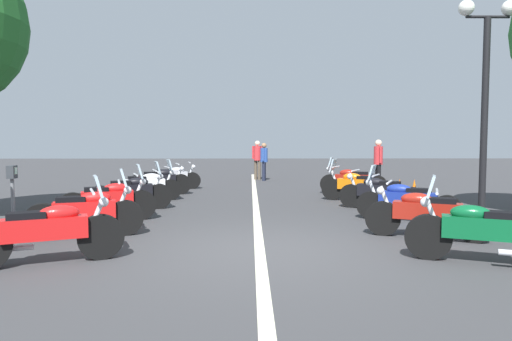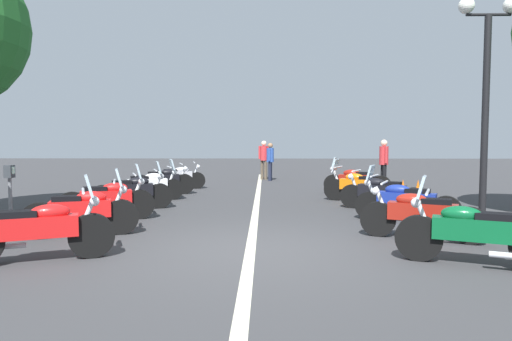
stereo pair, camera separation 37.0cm
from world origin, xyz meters
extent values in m
plane|color=#38383A|center=(0.00, 0.00, 0.00)|extent=(80.00, 80.00, 0.00)
cube|color=beige|center=(4.93, 0.00, 0.00)|extent=(22.97, 0.16, 0.01)
cylinder|color=black|center=(-0.52, 2.30, 0.32)|extent=(0.38, 0.65, 0.65)
cube|color=red|center=(-0.80, 2.96, 0.50)|extent=(0.69, 1.11, 0.30)
ellipsoid|color=red|center=(-0.73, 2.79, 0.70)|extent=(0.44, 0.58, 0.22)
cube|color=black|center=(-0.88, 3.16, 0.68)|extent=(0.43, 0.54, 0.12)
cylinder|color=silver|center=(-0.54, 2.35, 0.62)|extent=(0.18, 0.29, 0.58)
cylinder|color=silver|center=(-0.56, 2.39, 0.98)|extent=(0.59, 0.28, 0.04)
sphere|color=silver|center=(-0.50, 2.25, 0.82)|extent=(0.14, 0.14, 0.14)
cylinder|color=silver|center=(-0.80, 3.43, 0.23)|extent=(0.29, 0.54, 0.08)
cube|color=silver|center=(-0.52, 2.32, 1.05)|extent=(0.38, 0.25, 0.32)
cylinder|color=black|center=(1.13, 2.41, 0.32)|extent=(0.33, 0.65, 0.64)
cylinder|color=black|center=(0.71, 3.71, 0.32)|extent=(0.33, 0.65, 0.64)
cube|color=red|center=(0.92, 3.06, 0.50)|extent=(0.58, 1.07, 0.30)
ellipsoid|color=red|center=(0.98, 2.89, 0.70)|extent=(0.41, 0.57, 0.22)
cube|color=black|center=(0.85, 3.27, 0.68)|extent=(0.39, 0.54, 0.12)
cylinder|color=silver|center=(1.11, 2.47, 0.62)|extent=(0.15, 0.30, 0.58)
cylinder|color=silver|center=(1.10, 2.51, 0.98)|extent=(0.60, 0.23, 0.04)
sphere|color=silver|center=(1.14, 2.36, 0.82)|extent=(0.14, 0.14, 0.14)
cylinder|color=silver|center=(0.97, 3.50, 0.22)|extent=(0.24, 0.55, 0.08)
cube|color=silver|center=(1.12, 2.43, 1.05)|extent=(0.38, 0.22, 0.32)
cylinder|color=black|center=(2.76, 2.53, 0.33)|extent=(0.36, 0.66, 0.65)
cylinder|color=black|center=(2.27, 3.82, 0.33)|extent=(0.36, 0.66, 0.65)
cube|color=red|center=(2.51, 3.18, 0.51)|extent=(0.64, 1.08, 0.30)
ellipsoid|color=red|center=(2.58, 3.01, 0.71)|extent=(0.43, 0.58, 0.22)
cube|color=black|center=(2.44, 3.38, 0.69)|extent=(0.41, 0.54, 0.12)
cylinder|color=silver|center=(2.74, 2.59, 0.63)|extent=(0.17, 0.30, 0.58)
cylinder|color=silver|center=(2.73, 2.63, 0.99)|extent=(0.59, 0.26, 0.04)
sphere|color=silver|center=(2.78, 2.49, 0.83)|extent=(0.14, 0.14, 0.14)
cylinder|color=silver|center=(2.54, 3.63, 0.23)|extent=(0.27, 0.54, 0.08)
cube|color=silver|center=(2.75, 2.55, 1.06)|extent=(0.38, 0.24, 0.32)
cylinder|color=black|center=(4.35, 2.47, 0.32)|extent=(0.35, 0.65, 0.64)
cylinder|color=black|center=(3.88, 3.79, 0.32)|extent=(0.35, 0.65, 0.64)
cube|color=black|center=(4.11, 3.13, 0.50)|extent=(0.62, 1.10, 0.30)
ellipsoid|color=black|center=(4.17, 2.96, 0.70)|extent=(0.42, 0.58, 0.22)
cube|color=black|center=(4.04, 3.34, 0.68)|extent=(0.41, 0.54, 0.12)
cylinder|color=silver|center=(4.33, 2.52, 0.62)|extent=(0.16, 0.30, 0.58)
cylinder|color=silver|center=(4.31, 2.56, 0.98)|extent=(0.60, 0.25, 0.04)
sphere|color=silver|center=(4.36, 2.42, 0.82)|extent=(0.14, 0.14, 0.14)
cylinder|color=silver|center=(4.14, 3.59, 0.22)|extent=(0.26, 0.55, 0.08)
cube|color=silver|center=(4.34, 2.49, 1.05)|extent=(0.38, 0.24, 0.32)
cylinder|color=black|center=(6.06, 2.49, 0.31)|extent=(0.36, 0.62, 0.61)
cylinder|color=black|center=(5.50, 3.84, 0.31)|extent=(0.36, 0.62, 0.61)
cube|color=white|center=(5.78, 3.16, 0.49)|extent=(0.69, 1.13, 0.30)
ellipsoid|color=white|center=(5.85, 3.00, 0.69)|extent=(0.44, 0.58, 0.22)
cube|color=black|center=(5.70, 3.37, 0.67)|extent=(0.42, 0.54, 0.12)
cylinder|color=silver|center=(6.04, 2.54, 0.61)|extent=(0.18, 0.29, 0.58)
cylinder|color=silver|center=(6.02, 2.58, 0.97)|extent=(0.59, 0.27, 0.04)
sphere|color=silver|center=(6.08, 2.44, 0.81)|extent=(0.14, 0.14, 0.14)
cylinder|color=silver|center=(5.78, 3.64, 0.21)|extent=(0.29, 0.54, 0.08)
cube|color=silver|center=(6.05, 2.51, 1.04)|extent=(0.38, 0.25, 0.32)
cylinder|color=black|center=(7.49, 2.41, 0.33)|extent=(0.33, 0.67, 0.66)
cylinder|color=black|center=(7.08, 3.73, 0.33)|extent=(0.33, 0.67, 0.66)
cube|color=black|center=(7.28, 3.07, 0.51)|extent=(0.58, 1.08, 0.30)
ellipsoid|color=black|center=(7.34, 2.90, 0.71)|extent=(0.41, 0.57, 0.22)
cube|color=black|center=(7.22, 3.28, 0.69)|extent=(0.39, 0.54, 0.12)
cylinder|color=silver|center=(7.48, 2.47, 0.63)|extent=(0.15, 0.30, 0.58)
cylinder|color=silver|center=(7.46, 2.51, 0.99)|extent=(0.60, 0.23, 0.04)
sphere|color=silver|center=(7.51, 2.37, 0.83)|extent=(0.14, 0.14, 0.14)
cylinder|color=silver|center=(7.33, 3.52, 0.23)|extent=(0.24, 0.55, 0.08)
cylinder|color=black|center=(9.21, 2.26, 0.30)|extent=(0.27, 0.62, 0.60)
cylinder|color=black|center=(8.89, 3.70, 0.30)|extent=(0.27, 0.62, 0.60)
cube|color=silver|center=(9.05, 2.98, 0.48)|extent=(0.52, 1.15, 0.30)
ellipsoid|color=silver|center=(9.09, 2.80, 0.68)|extent=(0.37, 0.56, 0.22)
cube|color=black|center=(9.00, 3.19, 0.66)|extent=(0.36, 0.53, 0.12)
cylinder|color=silver|center=(9.20, 2.32, 0.60)|extent=(0.13, 0.30, 0.58)
cylinder|color=silver|center=(9.19, 2.36, 0.96)|extent=(0.61, 0.18, 0.04)
sphere|color=silver|center=(9.22, 2.21, 0.80)|extent=(0.14, 0.14, 0.14)
cylinder|color=silver|center=(9.13, 3.45, 0.21)|extent=(0.20, 0.55, 0.08)
cylinder|color=black|center=(-0.58, -2.41, 0.32)|extent=(0.38, 0.65, 0.65)
cube|color=#0C592D|center=(-0.86, -3.08, 0.50)|extent=(0.68, 1.11, 0.30)
ellipsoid|color=#0C592D|center=(-0.79, -2.91, 0.70)|extent=(0.44, 0.58, 0.22)
cube|color=black|center=(-0.94, -3.28, 0.68)|extent=(0.43, 0.54, 0.12)
cylinder|color=silver|center=(-0.60, -2.47, 0.62)|extent=(0.18, 0.29, 0.58)
cylinder|color=silver|center=(-0.62, -2.51, 0.98)|extent=(0.59, 0.28, 0.04)
sphere|color=silver|center=(-0.56, -2.37, 0.82)|extent=(0.14, 0.14, 0.14)
cube|color=silver|center=(-0.59, -2.43, 1.05)|extent=(0.38, 0.25, 0.32)
cylinder|color=black|center=(1.06, -2.26, 0.31)|extent=(0.38, 0.62, 0.62)
cylinder|color=black|center=(0.45, -3.61, 0.31)|extent=(0.38, 0.62, 0.62)
cube|color=maroon|center=(0.76, -2.94, 0.49)|extent=(0.72, 1.15, 0.30)
ellipsoid|color=maroon|center=(0.83, -2.77, 0.69)|extent=(0.45, 0.58, 0.22)
cube|color=black|center=(0.67, -3.14, 0.67)|extent=(0.43, 0.54, 0.12)
cylinder|color=silver|center=(1.04, -2.31, 0.61)|extent=(0.18, 0.29, 0.58)
cylinder|color=silver|center=(1.02, -2.35, 0.97)|extent=(0.58, 0.29, 0.04)
sphere|color=silver|center=(1.09, -2.21, 0.81)|extent=(0.14, 0.14, 0.14)
cylinder|color=silver|center=(0.41, -3.27, 0.22)|extent=(0.30, 0.53, 0.08)
cylinder|color=black|center=(2.80, -2.51, 0.30)|extent=(0.41, 0.60, 0.61)
cylinder|color=black|center=(2.08, -3.88, 0.30)|extent=(0.41, 0.60, 0.61)
cube|color=navy|center=(2.44, -3.20, 0.48)|extent=(0.80, 1.17, 0.30)
ellipsoid|color=navy|center=(2.52, -3.04, 0.68)|extent=(0.47, 0.58, 0.22)
cube|color=black|center=(2.33, -3.39, 0.66)|extent=(0.45, 0.55, 0.12)
cylinder|color=silver|center=(2.77, -2.56, 0.60)|extent=(0.20, 0.29, 0.58)
cylinder|color=silver|center=(2.75, -2.60, 0.96)|extent=(0.57, 0.32, 0.04)
sphere|color=silver|center=(2.82, -2.47, 0.80)|extent=(0.14, 0.14, 0.14)
cylinder|color=silver|center=(2.06, -3.52, 0.21)|extent=(0.33, 0.52, 0.08)
cube|color=silver|center=(2.79, -2.53, 1.03)|extent=(0.38, 0.28, 0.32)
cylinder|color=black|center=(4.49, -2.47, 0.30)|extent=(0.43, 0.60, 0.61)
cylinder|color=black|center=(3.73, -3.77, 0.30)|extent=(0.43, 0.60, 0.61)
cube|color=black|center=(4.11, -3.12, 0.48)|extent=(0.82, 1.13, 0.30)
ellipsoid|color=black|center=(4.20, -2.97, 0.68)|extent=(0.49, 0.58, 0.22)
cube|color=black|center=(4.00, -3.31, 0.66)|extent=(0.47, 0.55, 0.12)
cylinder|color=silver|center=(4.46, -2.53, 0.60)|extent=(0.21, 0.29, 0.58)
cylinder|color=silver|center=(4.44, -2.56, 0.96)|extent=(0.55, 0.35, 0.04)
sphere|color=silver|center=(4.52, -2.43, 0.80)|extent=(0.14, 0.14, 0.14)
cylinder|color=silver|center=(3.73, -3.42, 0.21)|extent=(0.35, 0.51, 0.08)
cylinder|color=black|center=(6.04, -2.27, 0.32)|extent=(0.42, 0.62, 0.63)
cylinder|color=black|center=(5.32, -3.60, 0.32)|extent=(0.42, 0.62, 0.63)
cube|color=orange|center=(5.68, -2.94, 0.50)|extent=(0.79, 1.15, 0.30)
ellipsoid|color=orange|center=(5.77, -2.78, 0.70)|extent=(0.47, 0.58, 0.22)
cube|color=black|center=(5.58, -3.13, 0.68)|extent=(0.46, 0.55, 0.12)
cylinder|color=silver|center=(6.01, -2.32, 0.62)|extent=(0.20, 0.29, 0.58)
cylinder|color=silver|center=(5.99, -2.36, 0.98)|extent=(0.57, 0.33, 0.04)
sphere|color=silver|center=(6.06, -2.23, 0.82)|extent=(0.14, 0.14, 0.14)
cylinder|color=silver|center=(5.31, -3.25, 0.22)|extent=(0.33, 0.52, 0.08)
cube|color=silver|center=(6.03, -2.29, 1.05)|extent=(0.37, 0.28, 0.32)
cylinder|color=black|center=(7.68, -2.49, 0.32)|extent=(0.34, 0.64, 0.63)
cylinder|color=black|center=(7.19, -3.92, 0.32)|extent=(0.34, 0.64, 0.63)
cube|color=maroon|center=(7.44, -3.21, 0.50)|extent=(0.64, 1.18, 0.30)
ellipsoid|color=maroon|center=(7.50, -3.03, 0.70)|extent=(0.41, 0.58, 0.22)
cube|color=black|center=(7.37, -3.41, 0.68)|extent=(0.40, 0.54, 0.12)
cylinder|color=silver|center=(7.66, -2.54, 0.62)|extent=(0.16, 0.30, 0.58)
cylinder|color=silver|center=(7.65, -2.58, 0.98)|extent=(0.60, 0.24, 0.04)
sphere|color=silver|center=(7.70, -2.44, 0.82)|extent=(0.14, 0.14, 0.14)
cylinder|color=silver|center=(7.12, -3.58, 0.22)|extent=(0.25, 0.55, 0.08)
cube|color=silver|center=(7.68, -2.51, 1.05)|extent=(0.38, 0.23, 0.32)
cylinder|color=black|center=(2.41, -4.76, 2.14)|extent=(0.14, 0.14, 4.27)
cylinder|color=black|center=(2.41, -4.76, 4.27)|extent=(0.06, 0.90, 0.06)
sphere|color=white|center=(2.41, -4.31, 4.45)|extent=(0.32, 0.32, 0.32)
sphere|color=white|center=(2.41, -5.21, 4.45)|extent=(0.32, 0.32, 0.32)
cylinder|color=slate|center=(0.70, 4.19, 0.55)|extent=(0.06, 0.06, 1.10)
cube|color=#33383D|center=(0.70, 4.19, 1.18)|extent=(0.19, 0.14, 0.22)
cube|color=#B2D8BF|center=(0.71, 4.13, 1.20)|extent=(0.10, 0.02, 0.12)
cube|color=orange|center=(5.94, -4.65, 0.01)|extent=(0.36, 0.36, 0.03)
cone|color=orange|center=(5.94, -4.65, 0.32)|extent=(0.26, 0.26, 0.60)
cylinder|color=white|center=(5.94, -4.65, 0.34)|extent=(0.19, 0.19, 0.07)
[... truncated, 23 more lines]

